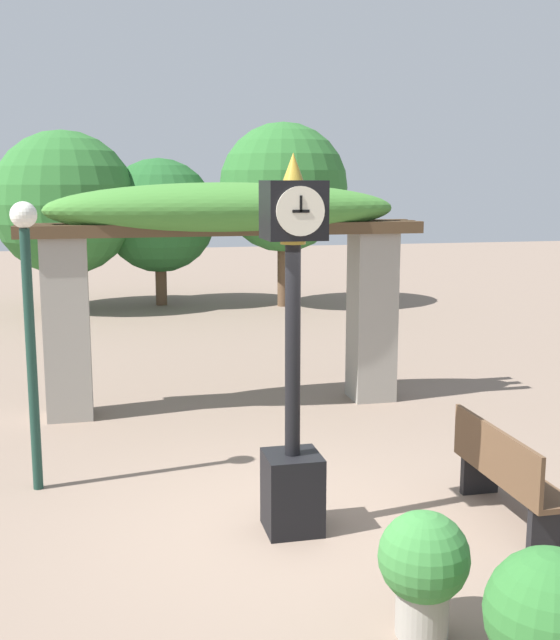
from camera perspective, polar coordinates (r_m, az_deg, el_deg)
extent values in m
plane|color=#7F6B5B|center=(7.52, 1.01, -14.38)|extent=(60.00, 60.00, 0.00)
cube|color=black|center=(7.30, 0.88, -12.14)|extent=(0.49, 0.49, 0.71)
cylinder|color=black|center=(6.92, 0.91, -2.26)|extent=(0.13, 0.13, 1.86)
cylinder|color=gold|center=(6.78, 0.93, 5.59)|extent=(0.22, 0.22, 0.04)
cube|color=black|center=(6.77, 0.94, 7.83)|extent=(0.49, 0.49, 0.49)
cylinder|color=beige|center=(6.52, 1.47, 7.74)|extent=(0.40, 0.02, 0.40)
cylinder|color=beige|center=(7.01, 0.44, 7.90)|extent=(0.40, 0.02, 0.40)
cube|color=black|center=(6.51, 1.50, 7.74)|extent=(0.14, 0.01, 0.02)
cube|color=black|center=(6.50, 1.50, 8.27)|extent=(0.02, 0.01, 0.13)
cone|color=gold|center=(6.76, 0.95, 10.87)|extent=(0.17, 0.17, 0.23)
cube|color=gray|center=(10.77, -14.91, -0.59)|extent=(0.58, 0.58, 2.38)
cube|color=gray|center=(11.38, 6.55, 0.24)|extent=(0.58, 0.58, 2.38)
cube|color=#4C3823|center=(10.45, -3.71, 6.43)|extent=(5.35, 0.14, 0.16)
cube|color=#4C3823|center=(10.73, -3.96, 6.52)|extent=(5.35, 0.14, 0.16)
cube|color=#4C3823|center=(11.02, -4.19, 6.60)|extent=(5.35, 0.14, 0.16)
ellipsoid|color=#427F33|center=(10.72, -3.97, 7.88)|extent=(4.67, 1.18, 0.70)
cylinder|color=gray|center=(5.96, 10.07, -19.72)|extent=(0.37, 0.37, 0.33)
sphere|color=#387A38|center=(5.77, 10.19, -16.24)|extent=(0.63, 0.63, 0.63)
sphere|color=#2D6B2D|center=(5.36, 18.69, -19.22)|extent=(0.80, 0.80, 0.80)
cube|color=brown|center=(7.79, 16.22, -10.62)|extent=(0.42, 1.61, 0.05)
cube|color=brown|center=(7.62, 15.05, -9.04)|extent=(0.04, 1.61, 0.45)
cube|color=black|center=(7.36, 18.61, -13.85)|extent=(0.38, 0.08, 0.39)
cube|color=black|center=(8.40, 14.01, -10.59)|extent=(0.38, 0.08, 0.39)
cylinder|color=#19382D|center=(8.31, -17.25, -2.88)|extent=(0.10, 0.10, 2.64)
sphere|color=white|center=(8.12, -17.78, 7.14)|extent=(0.26, 0.26, 0.26)
cylinder|color=brown|center=(19.78, -14.85, 2.63)|extent=(0.28, 0.28, 1.36)
sphere|color=#2D6B2D|center=(19.64, -15.09, 8.02)|extent=(3.38, 3.38, 3.38)
cylinder|color=brown|center=(20.19, -8.45, 2.83)|extent=(0.28, 0.28, 1.24)
sphere|color=#235B28|center=(20.05, -8.57, 7.36)|extent=(2.79, 2.79, 2.79)
cylinder|color=brown|center=(19.75, 0.22, 3.61)|extent=(0.28, 0.28, 1.81)
sphere|color=#2D6B2D|center=(19.63, 0.23, 9.41)|extent=(3.11, 3.11, 3.11)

